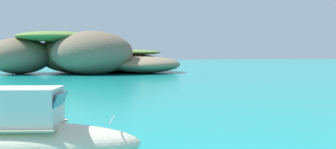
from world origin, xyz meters
TOP-DOWN VIEW (x-y plane):
  - islet_large at (0.21, 74.30)m, footprint 29.62×24.24m
  - islet_small at (10.61, 75.21)m, footprint 27.94×29.39m
  - motorboat_cream at (-6.29, 10.36)m, footprint 9.55×4.94m

SIDE VIEW (x-z plane):
  - motorboat_cream at x=-6.29m, z-range -0.45..2.25m
  - islet_small at x=10.61m, z-range -0.32..4.09m
  - islet_large at x=0.21m, z-range -0.26..7.36m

